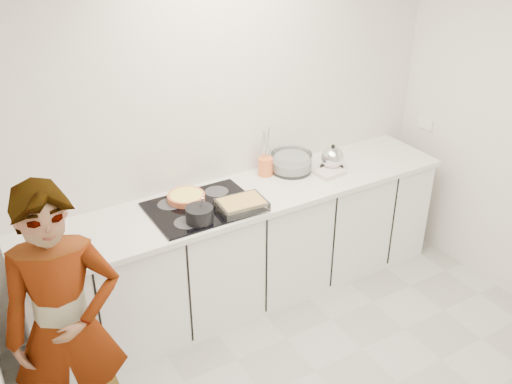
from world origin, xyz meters
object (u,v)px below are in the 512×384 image
saucepan (199,214)px  baking_dish (242,204)px  cook (66,328)px  kettle (332,159)px  tart_dish (186,197)px  mixing_bowl (291,163)px  utensil_crock (265,166)px  hob (203,207)px

saucepan → baking_dish: saucepan is taller
saucepan → baking_dish: bearing=0.1°
saucepan → cook: size_ratio=0.12×
baking_dish → kettle: size_ratio=1.63×
tart_dish → mixing_bowl: bearing=1.7°
baking_dish → mixing_bowl: 0.71m
kettle → utensil_crock: 0.53m
tart_dish → hob: bearing=-68.2°
hob → utensil_crock: utensil_crock is taller
tart_dish → cook: size_ratio=0.19×
tart_dish → kettle: size_ratio=1.50×
baking_dish → cook: 1.40m
saucepan → kettle: (1.23, 0.20, 0.02)m
saucepan → tart_dish: bearing=81.9°
hob → cook: cook is taller
saucepan → utensil_crock: size_ratio=1.40×
cook → hob: bearing=42.9°
baking_dish → kettle: bearing=12.4°
baking_dish → cook: bearing=-160.5°
baking_dish → hob: bearing=142.3°
hob → baking_dish: (0.21, -0.17, 0.04)m
mixing_bowl → baking_dish: bearing=-152.0°
hob → cook: bearing=-150.1°
baking_dish → mixing_bowl: size_ratio=0.85×
cook → utensil_crock: bearing=39.0°
mixing_bowl → kettle: kettle is taller
kettle → utensil_crock: size_ratio=1.49×
baking_dish → kettle: 0.94m
tart_dish → utensil_crock: size_ratio=2.24×
hob → utensil_crock: (0.63, 0.21, 0.06)m
saucepan → mixing_bowl: 1.00m
saucepan → mixing_bowl: bearing=19.5°
baking_dish → utensil_crock: bearing=42.0°
hob → mixing_bowl: mixing_bowl is taller
hob → baking_dish: size_ratio=2.13×
baking_dish → utensil_crock: 0.57m
kettle → baking_dish: bearing=-167.6°
hob → kettle: 1.13m
hob → tart_dish: 0.15m
hob → kettle: (1.13, 0.04, 0.08)m
utensil_crock → cook: cook is taller
saucepan → mixing_bowl: saucepan is taller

